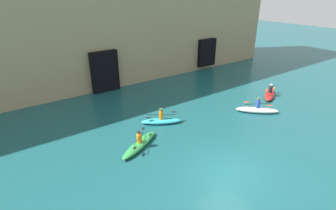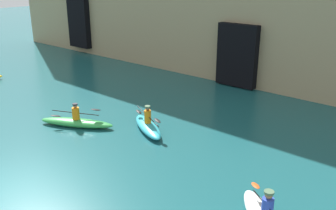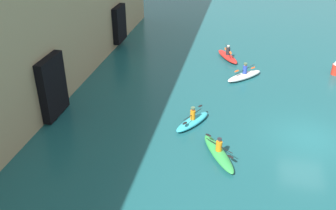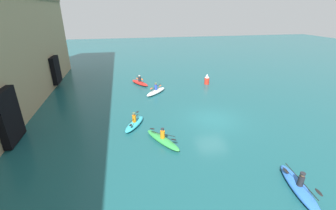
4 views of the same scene
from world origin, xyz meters
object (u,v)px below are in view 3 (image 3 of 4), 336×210
object	(u,v)px
kayak_white	(244,75)
kayak_cyan	(193,121)
kayak_red	(228,56)
kayak_green	(218,152)
marker_buoy	(336,67)

from	to	relation	value
kayak_white	kayak_cyan	size ratio (longest dim) A/B	1.00
kayak_cyan	kayak_red	bearing A→B (deg)	-157.92
kayak_green	marker_buoy	world-z (taller)	marker_buoy
kayak_red	marker_buoy	world-z (taller)	marker_buoy
kayak_green	marker_buoy	distance (m)	14.11
kayak_green	kayak_red	distance (m)	13.36
kayak_white	marker_buoy	size ratio (longest dim) A/B	2.20
kayak_green	marker_buoy	size ratio (longest dim) A/B	2.62
kayak_green	kayak_white	bearing A→B (deg)	145.96
kayak_white	kayak_red	xyz separation A→B (m)	(3.63, 1.44, -0.02)
kayak_red	marker_buoy	size ratio (longest dim) A/B	2.41
kayak_green	kayak_red	bearing A→B (deg)	153.77
kayak_white	kayak_cyan	xyz separation A→B (m)	(-6.99, 2.77, -0.03)
kayak_red	marker_buoy	distance (m)	8.20
kayak_white	kayak_red	size ratio (longest dim) A/B	0.92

